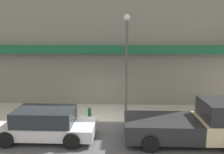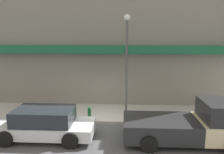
{
  "view_description": "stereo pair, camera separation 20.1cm",
  "coord_description": "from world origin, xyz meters",
  "px_view_note": "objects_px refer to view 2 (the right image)",
  "views": [
    {
      "loc": [
        1.19,
        -11.0,
        4.66
      ],
      "look_at": [
        0.72,
        1.22,
        2.37
      ],
      "focal_mm": 35.0,
      "sensor_mm": 36.0,
      "label": 1
    },
    {
      "loc": [
        1.39,
        -10.99,
        4.66
      ],
      "look_at": [
        0.72,
        1.22,
        2.37
      ],
      "focal_mm": 35.0,
      "sensor_mm": 36.0,
      "label": 2
    }
  ],
  "objects_px": {
    "parked_car": "(45,124)",
    "street_lamp": "(127,53)",
    "fire_hydrant": "(89,113)",
    "pickup_truck": "(194,124)"
  },
  "relations": [
    {
      "from": "parked_car",
      "to": "fire_hydrant",
      "type": "distance_m",
      "value": 2.73
    },
    {
      "from": "fire_hydrant",
      "to": "parked_car",
      "type": "bearing_deg",
      "value": -129.96
    },
    {
      "from": "street_lamp",
      "to": "fire_hydrant",
      "type": "bearing_deg",
      "value": -152.35
    },
    {
      "from": "fire_hydrant",
      "to": "street_lamp",
      "type": "xyz_separation_m",
      "value": [
        2.03,
        1.06,
        3.22
      ]
    },
    {
      "from": "pickup_truck",
      "to": "parked_car",
      "type": "relative_size",
      "value": 1.2
    },
    {
      "from": "parked_car",
      "to": "street_lamp",
      "type": "distance_m",
      "value": 5.77
    },
    {
      "from": "parked_car",
      "to": "fire_hydrant",
      "type": "height_order",
      "value": "parked_car"
    },
    {
      "from": "pickup_truck",
      "to": "parked_car",
      "type": "distance_m",
      "value": 6.74
    },
    {
      "from": "pickup_truck",
      "to": "parked_car",
      "type": "height_order",
      "value": "pickup_truck"
    },
    {
      "from": "pickup_truck",
      "to": "fire_hydrant",
      "type": "height_order",
      "value": "pickup_truck"
    }
  ]
}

